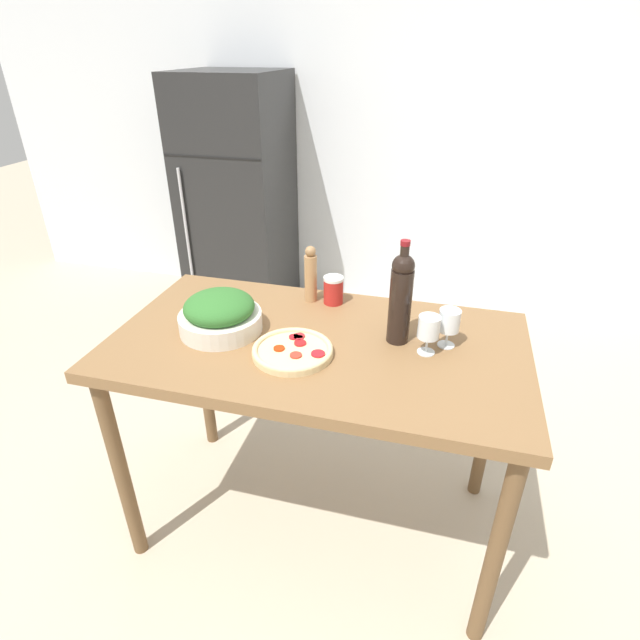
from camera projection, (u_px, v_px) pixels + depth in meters
name	position (u px, v px, depth m)	size (l,w,h in m)	color
ground_plane	(318.00, 517.00, 2.20)	(14.00, 14.00, 0.00)	#BCAD93
wall_back	(401.00, 131.00, 3.45)	(6.40, 0.06, 2.60)	silver
refrigerator	(239.00, 201.00, 3.57)	(0.67, 0.73, 1.68)	black
prep_counter	(317.00, 365.00, 1.81)	(1.45, 0.79, 0.92)	brown
wine_bottle	(401.00, 297.00, 1.67)	(0.08, 0.08, 0.37)	black
wine_glass_near	(429.00, 329.00, 1.64)	(0.07, 0.07, 0.14)	silver
wine_glass_far	(449.00, 322.00, 1.68)	(0.07, 0.07, 0.14)	silver
pepper_mill	(311.00, 275.00, 1.97)	(0.05, 0.05, 0.23)	#AD7F51
salad_bowl	(220.00, 314.00, 1.78)	(0.30, 0.30, 0.15)	silver
homemade_pizza	(293.00, 350.00, 1.67)	(0.27, 0.27, 0.03)	#DBC189
salt_canister	(333.00, 290.00, 1.98)	(0.08, 0.08, 0.11)	#B2231E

